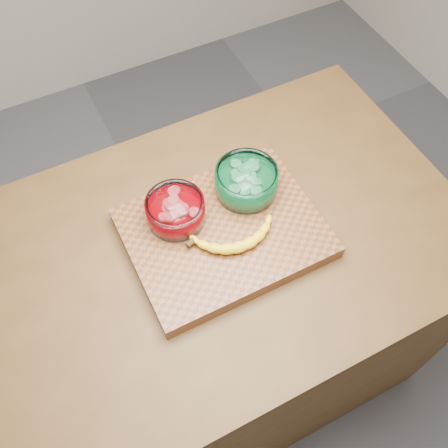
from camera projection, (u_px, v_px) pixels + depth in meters
name	position (u px, v px, depth m)	size (l,w,h in m)	color
ground	(224.00, 356.00, 1.96)	(3.50, 3.50, 0.00)	#4F4F53
counter	(224.00, 311.00, 1.59)	(1.20, 0.80, 0.90)	#4F3417
cutting_board	(224.00, 233.00, 1.19)	(0.45, 0.35, 0.04)	brown
bowl_red	(176.00, 211.00, 1.16)	(0.14, 0.14, 0.06)	white
bowl_green	(246.00, 181.00, 1.21)	(0.15, 0.15, 0.07)	white
banana	(235.00, 235.00, 1.15)	(0.23, 0.12, 0.03)	yellow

